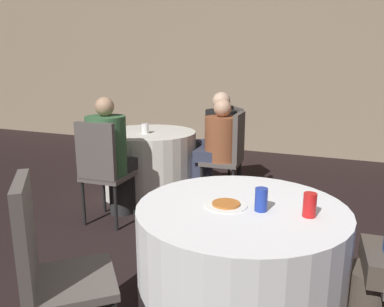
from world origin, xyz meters
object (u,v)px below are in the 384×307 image
Objects in this scene: table_near at (240,267)px; chair_far_northeast at (229,141)px; chair_far_south at (102,165)px; person_black_shirt at (216,139)px; soda_can_red at (310,205)px; person_floral_shirt at (216,149)px; chair_far_east at (231,150)px; person_green_jacket at (111,157)px; pizza_plate_near at (226,204)px; soda_can_blue at (261,200)px; chair_near_southwest at (48,261)px; table_far at (149,163)px.

table_near is 2.50m from chair_far_northeast.
chair_far_south is 0.84× the size of person_black_shirt.
chair_far_south reaches higher than soda_can_red.
table_near is 1.02× the size of person_floral_shirt.
soda_can_red is (1.14, -1.86, 0.20)m from person_floral_shirt.
chair_far_south is at bearing 118.72° from chair_far_northeast.
chair_far_east is 1.00× the size of chair_far_northeast.
chair_far_northeast is at bearing 15.89° from chair_far_east.
person_green_jacket is at bearing 146.72° from table_near.
pizza_plate_near is (0.55, -1.89, 0.15)m from chair_far_east.
soda_can_blue is (0.73, -1.89, 0.21)m from chair_far_east.
chair_far_northeast is at bearing 139.70° from chair_near_southwest.
chair_far_south is 1.53m from person_black_shirt.
table_near is 1.86m from person_green_jacket.
pizza_plate_near is at bearing -50.62° from table_far.
person_green_jacket reaches higher than chair_far_northeast.
person_green_jacket is (0.04, -0.79, 0.25)m from table_far.
person_green_jacket reaches higher than chair_near_southwest.
person_black_shirt is at bearing 34.04° from chair_far_east.
soda_can_blue is at bearing -47.25° from table_far.
chair_near_southwest reaches higher than soda_can_blue.
chair_near_southwest is at bearing -71.04° from table_far.
person_green_jacket reaches higher than chair_far_south.
chair_near_southwest is 3.01m from chair_far_northeast.
chair_far_south is 1.68m from chair_far_northeast.
person_floral_shirt is 9.13× the size of soda_can_blue.
table_far is 1.10× the size of chair_far_northeast.
chair_near_southwest is at bearing -138.42° from table_near.
table_far is 2.67m from soda_can_red.
soda_can_red reaches higher than pizza_plate_near.
chair_far_south is 1.70m from pizza_plate_near.
chair_far_east is 0.83× the size of person_green_jacket.
chair_far_east is at bearing 111.24° from soda_can_blue.
pizza_plate_near is (-0.08, -0.03, 0.37)m from table_near.
person_green_jacket is (-0.01, 0.16, 0.03)m from chair_far_south.
person_green_jacket is 5.15× the size of pizza_plate_near.
chair_far_east is 0.50m from person_black_shirt.
chair_near_southwest is 7.99× the size of soda_can_blue.
soda_can_red is (1.87, -0.85, 0.21)m from chair_far_south.
person_black_shirt is (-0.20, 2.92, 0.02)m from chair_near_southwest.
table_far is 0.83m from person_green_jacket.
person_floral_shirt reaches higher than chair_near_southwest.
person_floral_shirt is at bearing 139.72° from chair_near_southwest.
soda_can_blue is at bearing 0.81° from pizza_plate_near.
chair_near_southwest is 1.00× the size of chair_far_northeast.
chair_far_east is at bearing 40.17° from person_green_jacket.
soda_can_red is at bearing 2.82° from pizza_plate_near.
chair_far_east is (0.11, 2.52, 0.00)m from chair_near_southwest.
person_green_jacket is 1.13m from person_floral_shirt.
person_floral_shirt is at bearing 115.62° from soda_can_blue.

